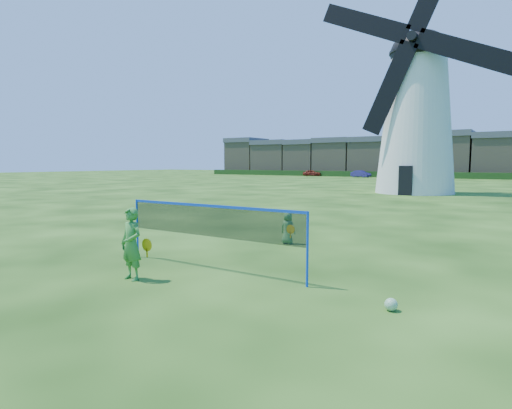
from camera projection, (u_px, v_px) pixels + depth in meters
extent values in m
plane|color=black|center=(238.00, 268.00, 10.10)|extent=(220.00, 220.00, 0.00)
ellipsoid|color=black|center=(419.00, 52.00, 33.97)|extent=(4.50, 4.50, 3.37)
cylinder|color=black|center=(419.00, 52.00, 33.97)|extent=(4.67, 4.67, 0.19)
cube|color=black|center=(405.00, 181.00, 32.42)|extent=(1.04, 0.12, 2.29)
cube|color=black|center=(409.00, 128.00, 32.55)|extent=(0.73, 0.12, 0.94)
cube|color=black|center=(412.00, 85.00, 32.64)|extent=(0.62, 0.12, 0.83)
cylinder|color=black|center=(413.00, 37.00, 32.08)|extent=(0.73, 1.25, 0.73)
cylinder|color=black|center=(426.00, 47.00, 36.05)|extent=(2.29, 0.12, 2.29)
cylinder|color=black|center=(425.00, 46.00, 35.62)|extent=(0.15, 1.87, 0.15)
cube|color=black|center=(365.00, 23.00, 33.72)|extent=(7.27, 0.10, 4.23)
cube|color=black|center=(389.00, 89.00, 33.10)|extent=(4.23, 0.10, 7.27)
cube|color=black|center=(466.00, 51.00, 30.01)|extent=(7.27, 0.10, 4.23)
cylinder|color=blue|center=(137.00, 228.00, 11.17)|extent=(0.05, 0.05, 1.55)
cylinder|color=blue|center=(307.00, 249.00, 8.47)|extent=(0.05, 0.05, 1.55)
cube|color=black|center=(210.00, 222.00, 9.78)|extent=(5.00, 0.01, 0.70)
cube|color=blue|center=(210.00, 206.00, 9.75)|extent=(5.00, 0.02, 0.06)
imported|color=#3D8C38|center=(131.00, 244.00, 9.00)|extent=(0.59, 0.41, 1.56)
cylinder|color=#E3A90B|center=(147.00, 245.00, 9.00)|extent=(0.28, 0.02, 0.28)
cube|color=#E3A90B|center=(147.00, 253.00, 9.02)|extent=(0.03, 0.02, 0.20)
imported|color=#52A24E|center=(288.00, 228.00, 13.05)|extent=(0.50, 0.34, 0.99)
cylinder|color=#E3A90B|center=(291.00, 229.00, 12.75)|extent=(0.28, 0.02, 0.28)
cube|color=#E3A90B|center=(291.00, 235.00, 12.76)|extent=(0.03, 0.02, 0.20)
sphere|color=green|center=(391.00, 304.00, 7.15)|extent=(0.22, 0.22, 0.22)
cube|color=#8C785D|center=(246.00, 158.00, 96.19)|extent=(6.77, 8.00, 7.03)
cube|color=#4C4C54|center=(246.00, 141.00, 95.79)|extent=(7.07, 8.40, 1.00)
cube|color=#8C785D|center=(275.00, 160.00, 92.14)|extent=(7.75, 8.00, 6.33)
cube|color=#4C4C54|center=(275.00, 143.00, 91.77)|extent=(8.05, 8.40, 1.00)
cube|color=#8C785D|center=(305.00, 160.00, 88.21)|extent=(6.23, 8.00, 6.21)
cube|color=#4C4C54|center=(305.00, 143.00, 87.85)|extent=(6.53, 8.40, 1.00)
cube|color=#8C785D|center=(336.00, 159.00, 84.45)|extent=(7.03, 8.00, 6.39)
cube|color=#4C4C54|center=(336.00, 141.00, 84.09)|extent=(7.33, 8.40, 1.00)
cube|color=#8C785D|center=(370.00, 159.00, 80.70)|extent=(6.28, 8.00, 6.33)
cube|color=#4C4C54|center=(371.00, 140.00, 80.34)|extent=(6.58, 8.40, 1.00)
cube|color=#8C785D|center=(406.00, 159.00, 77.09)|extent=(6.52, 8.00, 6.26)
cube|color=#4C4C54|center=(407.00, 140.00, 76.73)|extent=(6.82, 8.40, 1.00)
cube|color=#8C785D|center=(449.00, 157.00, 73.17)|extent=(7.28, 8.00, 6.92)
cube|color=#4C4C54|center=(450.00, 134.00, 72.78)|extent=(7.58, 8.40, 1.00)
cube|color=#8C785D|center=(500.00, 159.00, 69.02)|extent=(7.58, 8.00, 6.43)
cube|color=#4C4C54|center=(501.00, 136.00, 68.65)|extent=(7.88, 8.40, 1.00)
cube|color=#193814|center=(348.00, 174.00, 77.09)|extent=(62.00, 0.80, 1.00)
imported|color=maroon|center=(312.00, 173.00, 79.85)|extent=(3.69, 2.64, 1.17)
imported|color=navy|center=(361.00, 174.00, 73.25)|extent=(3.84, 2.37, 1.19)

